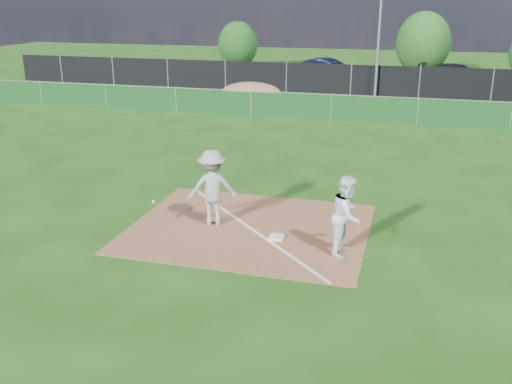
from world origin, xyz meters
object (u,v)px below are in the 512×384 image
(car_mid, at_px, (327,70))
(tree_mid, at_px, (423,43))
(light_pole, at_px, (379,27))
(play_at_first, at_px, (213,188))
(car_left, at_px, (263,72))
(car_right, at_px, (458,75))
(tree_left, at_px, (238,45))
(runner, at_px, (347,215))
(first_base, at_px, (276,237))

(car_mid, distance_m, tree_mid, 8.22)
(light_pole, distance_m, play_at_first, 22.05)
(car_left, relative_size, car_right, 0.86)
(car_mid, xyz_separation_m, tree_mid, (6.27, 5.07, 1.61))
(tree_left, xyz_separation_m, tree_mid, (14.54, -0.51, 0.45))
(play_at_first, bearing_deg, tree_mid, 81.07)
(runner, xyz_separation_m, car_right, (3.86, 28.04, -0.20))
(car_left, height_order, tree_mid, tree_mid)
(tree_mid, bearing_deg, runner, -92.61)
(car_left, bearing_deg, tree_left, 24.22)
(play_at_first, relative_size, runner, 1.22)
(tree_left, bearing_deg, light_pole, -42.34)
(light_pole, height_order, runner, light_pole)
(runner, xyz_separation_m, car_mid, (-4.77, 27.87, -0.13))
(light_pole, distance_m, first_base, 22.56)
(car_mid, height_order, tree_left, tree_left)
(light_pole, relative_size, tree_mid, 1.71)
(play_at_first, bearing_deg, tree_left, 106.24)
(first_base, height_order, runner, runner)
(runner, bearing_deg, car_right, 0.66)
(car_right, relative_size, tree_left, 1.31)
(light_pole, bearing_deg, tree_left, 137.66)
(car_left, xyz_separation_m, car_right, (12.86, 1.63, -0.01))
(runner, height_order, car_mid, runner)
(play_at_first, bearing_deg, first_base, -15.32)
(play_at_first, xyz_separation_m, car_left, (-5.47, 25.57, -0.27))
(play_at_first, height_order, runner, play_at_first)
(first_base, xyz_separation_m, runner, (1.73, -0.34, 0.88))
(play_at_first, height_order, tree_left, tree_left)
(car_mid, xyz_separation_m, car_right, (8.63, 0.16, -0.07))
(play_at_first, height_order, car_left, play_at_first)
(runner, distance_m, tree_mid, 33.01)
(car_right, bearing_deg, play_at_first, 174.39)
(first_base, xyz_separation_m, car_right, (5.58, 27.70, 0.68))
(play_at_first, distance_m, tree_mid, 32.53)
(runner, relative_size, tree_mid, 0.40)
(car_right, distance_m, tree_mid, 5.69)
(runner, bearing_deg, tree_mid, 5.88)
(runner, xyz_separation_m, tree_left, (-13.04, 33.45, 1.03))
(car_mid, xyz_separation_m, tree_left, (-8.27, 5.58, 1.16))
(car_right, xyz_separation_m, tree_left, (-16.90, 5.42, 1.22))
(light_pole, xyz_separation_m, car_right, (4.92, 5.49, -3.26))
(light_pole, height_order, car_mid, light_pole)
(first_base, xyz_separation_m, tree_left, (-11.31, 33.12, 1.91))
(first_base, bearing_deg, tree_left, 108.86)
(tree_left, bearing_deg, first_base, -71.14)
(first_base, xyz_separation_m, play_at_first, (-1.81, 0.50, 0.96))
(car_mid, bearing_deg, tree_left, 70.13)
(tree_mid, bearing_deg, light_pole, -103.87)
(tree_mid, bearing_deg, car_mid, -141.05)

